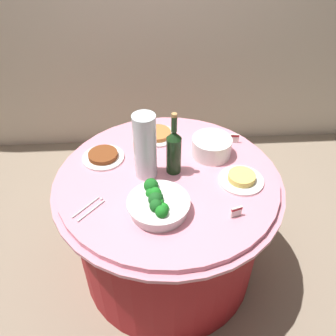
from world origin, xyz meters
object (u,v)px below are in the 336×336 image
Objects in this scene: broccoli_bowl at (158,204)px; wine_bottle at (174,150)px; label_placard_front at (234,138)px; food_plate_noodles at (241,179)px; food_plate_peanuts at (157,135)px; label_placard_mid at (237,211)px; decorative_fruit_vase at (145,148)px; plate_stack at (212,147)px; food_plate_stir_fry at (103,156)px; serving_tongs at (90,208)px.

broccoli_bowl is 0.83× the size of wine_bottle.
label_placard_front is (0.36, 0.22, -0.10)m from wine_bottle.
food_plate_noodles is 1.00× the size of food_plate_peanuts.
food_plate_noodles is 4.00× the size of label_placard_mid.
wine_bottle is at bearing 6.78° from decorative_fruit_vase.
plate_stack reaches higher than food_plate_noodles.
broccoli_bowl reaches higher than food_plate_stir_fry.
serving_tongs is at bearing -148.31° from label_placard_front.
decorative_fruit_vase reaches higher than plate_stack.
label_placard_front is (0.72, 0.10, 0.02)m from food_plate_stir_fry.
plate_stack is 0.62× the size of wine_bottle.
decorative_fruit_vase is (-0.05, 0.26, 0.12)m from broccoli_bowl.
serving_tongs is at bearing -148.75° from wine_bottle.
label_placard_mid is (0.04, -0.45, -0.02)m from plate_stack.
broccoli_bowl reaches higher than food_plate_noodles.
food_plate_peanuts is at bearing 32.26° from food_plate_stir_fry.
decorative_fruit_vase is at bearing 40.91° from serving_tongs.
wine_bottle is (-0.21, -0.12, 0.08)m from plate_stack.
label_placard_front is at bearing 32.18° from wine_bottle.
food_plate_stir_fry is (-0.69, 0.22, -0.00)m from food_plate_noodles.
label_placard_front is (0.03, 0.32, 0.01)m from food_plate_noodles.
plate_stack is 0.58m from food_plate_stir_fry.
food_plate_stir_fry is at bearing 162.12° from food_plate_noodles.
label_placard_mid is at bearing -38.53° from decorative_fruit_vase.
food_plate_noodles is 0.57m from food_plate_peanuts.
label_placard_mid is at bearing -7.52° from serving_tongs.
label_placard_front is at bearing 48.05° from broccoli_bowl.
broccoli_bowl is 0.30m from wine_bottle.
decorative_fruit_vase is at bearing -101.55° from food_plate_peanuts.
broccoli_bowl is 0.48m from food_plate_stir_fry.
broccoli_bowl is 1.27× the size of food_plate_noodles.
food_plate_peanuts is 0.44m from label_placard_front.
food_plate_stir_fry is at bearing -171.98° from label_placard_front.
food_plate_peanuts is 4.00× the size of label_placard_front.
plate_stack is 1.41× the size of serving_tongs.
food_plate_noodles reaches higher than food_plate_peanuts.
wine_bottle is 0.43m from label_placard_front.
food_plate_noodles is (0.33, -0.10, -0.11)m from wine_bottle.
decorative_fruit_vase is at bearing -154.04° from label_placard_front.
serving_tongs is 0.68× the size of food_plate_noodles.
broccoli_bowl is 0.82× the size of decorative_fruit_vase.
food_plate_peanuts is 0.71m from label_placard_mid.
decorative_fruit_vase is (-0.35, -0.14, 0.11)m from plate_stack.
wine_bottle reaches higher than plate_stack.
serving_tongs is 0.68× the size of food_plate_peanuts.
food_plate_peanuts is 4.00× the size of label_placard_mid.
plate_stack is at bearing -32.82° from food_plate_peanuts.
broccoli_bowl is 0.58m from food_plate_peanuts.
food_plate_stir_fry is 4.00× the size of label_placard_mid.
decorative_fruit_vase reaches higher than label_placard_front.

